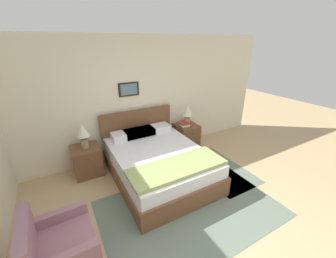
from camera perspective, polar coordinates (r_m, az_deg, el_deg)
ground_plane at (r=3.12m, az=13.12°, el=-29.95°), size 16.00×16.00×0.00m
wall_back at (r=4.55m, az=-10.20°, el=8.04°), size 7.08×0.09×2.60m
area_rug_main at (r=3.54m, az=6.16°, el=-21.00°), size 2.73×1.84×0.01m
area_rug_bedside at (r=4.52m, az=13.83°, el=-10.54°), size 0.92×1.59×0.01m
bed at (r=4.01m, az=-2.80°, el=-9.07°), size 1.62×2.13×1.09m
armchair at (r=2.94m, az=-27.57°, el=-28.01°), size 0.72×0.77×0.84m
nightstand_near_window at (r=4.41m, az=-21.49°, el=-8.11°), size 0.51×0.54×0.58m
nightstand_by_door at (r=5.14m, az=5.08°, el=-1.86°), size 0.51×0.54×0.58m
table_lamp_near_window at (r=4.13m, az=-22.52°, el=-0.91°), size 0.24×0.24×0.50m
table_lamp_by_door at (r=4.90m, az=5.44°, el=4.54°), size 0.24×0.24×0.50m
book_thick_bottom at (r=4.92m, az=4.42°, el=0.87°), size 0.21×0.27×0.03m
book_hardcover_middle at (r=4.91m, az=4.44°, el=1.27°), size 0.22×0.26×0.04m
book_novel_upper at (r=4.89m, az=4.45°, el=1.69°), size 0.22×0.26×0.04m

